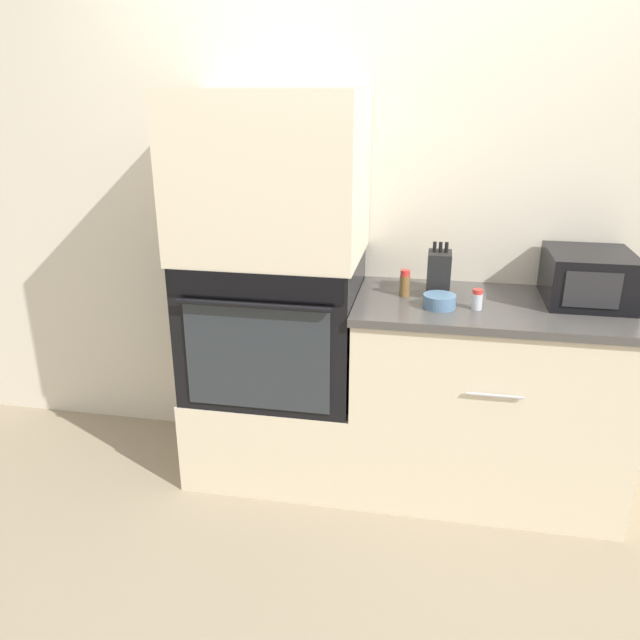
% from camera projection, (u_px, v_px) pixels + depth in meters
% --- Properties ---
extents(ground_plane, '(12.00, 12.00, 0.00)m').
position_uv_depth(ground_plane, '(347.00, 510.00, 2.81)').
color(ground_plane, gray).
extents(wall_back, '(8.00, 0.05, 2.50)m').
position_uv_depth(wall_back, '(370.00, 208.00, 2.95)').
color(wall_back, beige).
rests_on(wall_back, ground_plane).
extents(oven_cabinet_base, '(0.79, 0.60, 0.44)m').
position_uv_depth(oven_cabinet_base, '(277.00, 426.00, 3.08)').
color(oven_cabinet_base, beige).
rests_on(oven_cabinet_base, ground_plane).
extents(wall_oven, '(0.77, 0.64, 0.65)m').
position_uv_depth(wall_oven, '(274.00, 323.00, 2.88)').
color(wall_oven, black).
rests_on(wall_oven, oven_cabinet_base).
extents(oven_cabinet_upper, '(0.79, 0.60, 0.70)m').
position_uv_depth(oven_cabinet_upper, '(270.00, 175.00, 2.65)').
color(oven_cabinet_upper, beige).
rests_on(oven_cabinet_upper, wall_oven).
extents(counter_unit, '(1.19, 0.63, 0.92)m').
position_uv_depth(counter_unit, '(486.00, 399.00, 2.82)').
color(counter_unit, beige).
rests_on(counter_unit, ground_plane).
extents(microwave, '(0.35, 0.38, 0.22)m').
position_uv_depth(microwave, '(588.00, 277.00, 2.65)').
color(microwave, black).
rests_on(microwave, counter_unit).
extents(knife_block, '(0.10, 0.13, 0.24)m').
position_uv_depth(knife_block, '(439.00, 274.00, 2.73)').
color(knife_block, black).
rests_on(knife_block, counter_unit).
extents(bowl, '(0.14, 0.14, 0.06)m').
position_uv_depth(bowl, '(439.00, 301.00, 2.60)').
color(bowl, '#517599').
rests_on(bowl, counter_unit).
extents(condiment_jar_near, '(0.04, 0.04, 0.11)m').
position_uv_depth(condiment_jar_near, '(433.00, 275.00, 2.87)').
color(condiment_jar_near, '#427047').
rests_on(condiment_jar_near, counter_unit).
extents(condiment_jar_mid, '(0.04, 0.04, 0.09)m').
position_uv_depth(condiment_jar_mid, '(477.00, 299.00, 2.58)').
color(condiment_jar_mid, silver).
rests_on(condiment_jar_mid, counter_unit).
extents(condiment_jar_far, '(0.05, 0.05, 0.12)m').
position_uv_depth(condiment_jar_far, '(405.00, 283.00, 2.74)').
color(condiment_jar_far, brown).
rests_on(condiment_jar_far, counter_unit).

